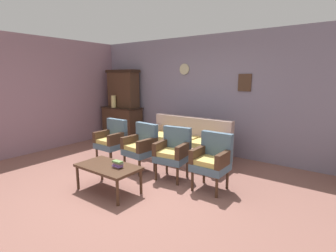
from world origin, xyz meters
TOP-DOWN VIEW (x-y plane):
  - ground_plane at (0.00, 0.00)m, footprint 7.68×7.68m
  - wall_back_with_decor at (0.00, 2.63)m, footprint 6.40×0.09m
  - wall_left_side at (-3.23, 0.00)m, footprint 0.06×5.20m
  - side_cabinet at (-2.47, 2.25)m, footprint 1.16×0.55m
  - cabinet_upper_hutch at (-2.47, 2.33)m, footprint 0.99×0.38m
  - vase_on_cabinet at (-2.60, 2.08)m, footprint 0.13×0.13m
  - floral_couch at (-0.04, 1.76)m, footprint 1.91×0.81m
  - armchair_by_doorway at (-1.17, 0.73)m, footprint 0.52×0.49m
  - armchair_near_cabinet at (-0.37, 0.73)m, footprint 0.56×0.54m
  - armchair_near_couch_end at (0.34, 0.79)m, footprint 0.57×0.55m
  - armchair_row_middle at (1.09, 0.78)m, footprint 0.52×0.49m
  - coffee_table at (-0.16, -0.25)m, footprint 1.00×0.56m
  - book_stack_on_table at (0.02, -0.22)m, footprint 0.17×0.11m

SIDE VIEW (x-z plane):
  - ground_plane at x=0.00m, z-range 0.00..0.00m
  - floral_couch at x=-0.04m, z-range -0.12..0.78m
  - coffee_table at x=-0.16m, z-range 0.17..0.59m
  - side_cabinet at x=-2.47m, z-range 0.00..0.93m
  - book_stack_on_table at x=0.02m, z-range 0.42..0.53m
  - armchair_by_doorway at x=-1.17m, z-range 0.05..0.95m
  - armchair_near_cabinet at x=-0.37m, z-range 0.05..0.95m
  - armchair_near_couch_end at x=0.34m, z-range 0.05..0.95m
  - armchair_row_middle at x=1.09m, z-range 0.05..0.95m
  - vase_on_cabinet at x=-2.60m, z-range 0.93..1.26m
  - wall_left_side at x=-3.23m, z-range 0.00..2.70m
  - wall_back_with_decor at x=0.00m, z-range 0.00..2.70m
  - cabinet_upper_hutch at x=-2.47m, z-range 0.94..1.97m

